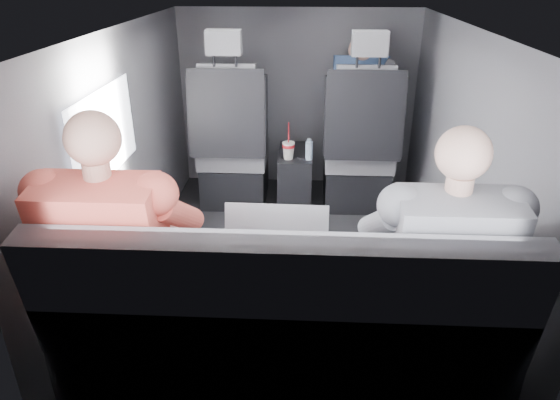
# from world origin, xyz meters

# --- Properties ---
(floor) EXTENTS (2.60, 2.60, 0.00)m
(floor) POSITION_xyz_m (0.00, 0.00, 0.00)
(floor) COLOR black
(floor) RESTS_ON ground
(ceiling) EXTENTS (2.60, 2.60, 0.00)m
(ceiling) POSITION_xyz_m (0.00, 0.00, 1.35)
(ceiling) COLOR #B2B2AD
(ceiling) RESTS_ON panel_back
(panel_left) EXTENTS (0.02, 2.60, 1.35)m
(panel_left) POSITION_xyz_m (-0.90, 0.00, 0.68)
(panel_left) COLOR #56565B
(panel_left) RESTS_ON floor
(panel_right) EXTENTS (0.02, 2.60, 1.35)m
(panel_right) POSITION_xyz_m (0.90, 0.00, 0.68)
(panel_right) COLOR #56565B
(panel_right) RESTS_ON floor
(panel_front) EXTENTS (1.80, 0.02, 1.35)m
(panel_front) POSITION_xyz_m (0.00, 1.30, 0.68)
(panel_front) COLOR #56565B
(panel_front) RESTS_ON floor
(panel_back) EXTENTS (1.80, 0.02, 1.35)m
(panel_back) POSITION_xyz_m (0.00, -1.30, 0.68)
(panel_back) COLOR #56565B
(panel_back) RESTS_ON floor
(side_window) EXTENTS (0.02, 0.75, 0.42)m
(side_window) POSITION_xyz_m (-0.88, -0.30, 0.90)
(side_window) COLOR white
(side_window) RESTS_ON panel_left
(seatbelt) EXTENTS (0.35, 0.11, 0.59)m
(seatbelt) POSITION_xyz_m (0.45, 0.67, 0.80)
(seatbelt) COLOR black
(seatbelt) RESTS_ON front_seat_right
(front_seat_left) EXTENTS (0.52, 0.58, 1.26)m
(front_seat_left) POSITION_xyz_m (-0.45, 0.84, 0.40)
(front_seat_left) COLOR black
(front_seat_left) RESTS_ON floor
(front_seat_right) EXTENTS (0.52, 0.58, 1.26)m
(front_seat_right) POSITION_xyz_m (0.45, 0.84, 0.40)
(front_seat_right) COLOR black
(front_seat_right) RESTS_ON floor
(center_console) EXTENTS (0.24, 0.48, 0.41)m
(center_console) POSITION_xyz_m (0.00, 0.88, 0.20)
(center_console) COLOR black
(center_console) RESTS_ON floor
(rear_bench) EXTENTS (1.60, 0.57, 0.92)m
(rear_bench) POSITION_xyz_m (0.00, -1.06, 0.31)
(rear_bench) COLOR #5D5D62
(rear_bench) RESTS_ON floor
(soda_cup) EXTENTS (0.09, 0.09, 0.26)m
(soda_cup) POSITION_xyz_m (-0.05, 0.74, 0.47)
(soda_cup) COLOR white
(soda_cup) RESTS_ON center_console
(water_bottle) EXTENTS (0.05, 0.05, 0.15)m
(water_bottle) POSITION_xyz_m (0.10, 0.73, 0.47)
(water_bottle) COLOR #ACCDE9
(water_bottle) RESTS_ON center_console
(laptop_white) EXTENTS (0.35, 0.33, 0.24)m
(laptop_white) POSITION_xyz_m (-0.58, -0.77, 0.63)
(laptop_white) COLOR silver
(laptop_white) RESTS_ON passenger_rear_left
(laptop_silver) EXTENTS (0.38, 0.34, 0.27)m
(laptop_silver) POSITION_xyz_m (-0.03, -0.84, 0.64)
(laptop_silver) COLOR #B3B3B8
(laptop_silver) RESTS_ON rear_bench
(laptop_black) EXTENTS (0.34, 0.30, 0.24)m
(laptop_black) POSITION_xyz_m (0.55, -0.75, 0.63)
(laptop_black) COLOR black
(laptop_black) RESTS_ON passenger_rear_right
(passenger_rear_left) EXTENTS (0.50, 0.62, 1.23)m
(passenger_rear_left) POSITION_xyz_m (-0.59, -0.97, 0.63)
(passenger_rear_left) COLOR #303035
(passenger_rear_left) RESTS_ON rear_bench
(passenger_rear_right) EXTENTS (0.48, 0.61, 1.20)m
(passenger_rear_right) POSITION_xyz_m (0.55, -0.97, 0.62)
(passenger_rear_right) COLOR navy
(passenger_rear_right) RESTS_ON rear_bench
(passenger_front_right) EXTENTS (0.38, 0.38, 0.75)m
(passenger_front_right) POSITION_xyz_m (0.45, 1.10, 0.74)
(passenger_front_right) COLOR navy
(passenger_front_right) RESTS_ON front_seat_right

